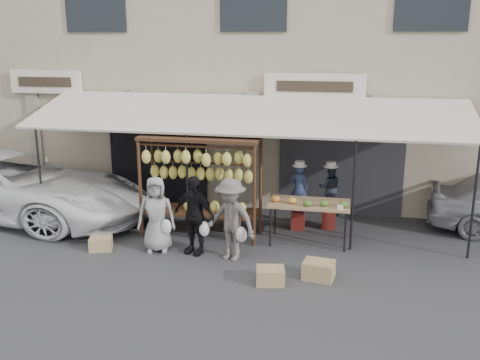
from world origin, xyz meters
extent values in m
plane|color=#2D2D30|center=(0.00, 0.00, 0.00)|extent=(90.00, 90.00, 0.00)
cube|color=gray|center=(0.00, 6.50, 3.50)|extent=(24.00, 6.00, 7.00)
cube|color=#232328|center=(2.20, 3.46, 1.25)|extent=(3.00, 0.10, 2.50)
cube|color=black|center=(-2.50, 3.46, 1.25)|extent=(2.60, 0.10, 2.50)
cube|color=silver|center=(1.50, 3.40, 3.15)|extent=(2.40, 0.10, 0.60)
cube|color=silver|center=(-5.50, 3.40, 3.15)|extent=(2.00, 0.10, 0.60)
cube|color=beige|center=(0.00, 2.30, 2.60)|extent=(10.00, 2.34, 0.63)
cylinder|color=black|center=(-4.50, 1.15, 1.15)|extent=(0.05, 0.05, 2.30)
cylinder|color=black|center=(-1.00, 1.15, 1.15)|extent=(0.05, 0.05, 2.30)
cylinder|color=black|center=(2.50, 1.15, 1.15)|extent=(0.05, 0.05, 2.30)
cylinder|color=black|center=(4.80, 1.15, 1.15)|extent=(0.05, 0.05, 2.30)
cylinder|color=#422415|center=(-2.00, 0.95, 1.10)|extent=(0.07, 0.07, 2.20)
cylinder|color=#422415|center=(0.50, 0.95, 1.10)|extent=(0.07, 0.07, 2.20)
cylinder|color=#422415|center=(-2.00, 1.75, 1.10)|extent=(0.07, 0.07, 2.20)
cylinder|color=#422415|center=(0.50, 1.75, 1.10)|extent=(0.07, 0.07, 2.20)
cube|color=#422415|center=(-0.75, 1.35, 2.20)|extent=(2.60, 0.90, 0.07)
cylinder|color=#422415|center=(-0.75, 1.00, 2.08)|extent=(2.50, 0.05, 0.05)
cylinder|color=#422415|center=(-0.75, 1.70, 2.08)|extent=(2.50, 0.05, 0.05)
cylinder|color=#422415|center=(-0.75, 1.35, 1.65)|extent=(2.50, 0.05, 0.05)
cube|color=#422415|center=(-0.75, 1.35, 0.55)|extent=(2.50, 0.80, 0.05)
ellipsoid|color=#E2DE60|center=(-1.85, 1.00, 1.81)|extent=(0.20, 0.18, 0.30)
ellipsoid|color=#E2DE60|center=(-1.63, 1.15, 1.81)|extent=(0.20, 0.18, 0.30)
ellipsoid|color=#E2DE60|center=(-1.41, 1.00, 1.83)|extent=(0.20, 0.18, 0.30)
ellipsoid|color=#E2DE60|center=(-1.19, 1.15, 1.82)|extent=(0.20, 0.18, 0.30)
ellipsoid|color=#E2DE60|center=(-0.97, 1.00, 1.85)|extent=(0.20, 0.18, 0.30)
ellipsoid|color=#E2DE60|center=(-0.75, 1.15, 1.84)|extent=(0.20, 0.18, 0.30)
ellipsoid|color=#E2DE60|center=(-0.53, 1.00, 1.80)|extent=(0.20, 0.18, 0.30)
ellipsoid|color=#E2DE60|center=(-0.31, 1.15, 1.82)|extent=(0.20, 0.18, 0.30)
ellipsoid|color=#E2DE60|center=(-0.09, 1.00, 1.84)|extent=(0.20, 0.18, 0.30)
ellipsoid|color=#E2DE60|center=(0.13, 1.15, 1.85)|extent=(0.20, 0.18, 0.30)
ellipsoid|color=#E2DE60|center=(0.35, 1.00, 1.83)|extent=(0.20, 0.18, 0.30)
ellipsoid|color=#E2DE60|center=(-1.80, 1.35, 1.41)|extent=(0.20, 0.18, 0.30)
ellipsoid|color=#E2DE60|center=(-1.59, 1.35, 1.40)|extent=(0.20, 0.18, 0.30)
ellipsoid|color=#E2DE60|center=(-1.38, 1.35, 1.40)|extent=(0.20, 0.18, 0.30)
ellipsoid|color=#E2DE60|center=(-1.17, 1.35, 1.43)|extent=(0.20, 0.18, 0.30)
ellipsoid|color=#E2DE60|center=(-0.96, 1.35, 1.40)|extent=(0.20, 0.18, 0.30)
ellipsoid|color=#E2DE60|center=(-0.75, 1.35, 1.41)|extent=(0.20, 0.18, 0.30)
ellipsoid|color=#E2DE60|center=(-0.54, 1.35, 1.41)|extent=(0.20, 0.18, 0.30)
ellipsoid|color=#E2DE60|center=(-0.33, 1.35, 1.43)|extent=(0.20, 0.18, 0.30)
ellipsoid|color=#E2DE60|center=(-0.12, 1.35, 1.39)|extent=(0.20, 0.18, 0.30)
ellipsoid|color=#E2DE60|center=(0.09, 1.35, 1.42)|extent=(0.20, 0.18, 0.30)
ellipsoid|color=#E2DE60|center=(0.30, 1.35, 1.39)|extent=(0.20, 0.18, 0.30)
cube|color=#9D7C52|center=(1.61, 1.36, 0.88)|extent=(1.70, 0.90, 0.05)
cylinder|color=black|center=(0.84, 0.99, 0.42)|extent=(0.04, 0.04, 0.85)
cylinder|color=black|center=(2.38, 0.99, 0.42)|extent=(0.04, 0.04, 0.85)
cylinder|color=black|center=(0.84, 1.73, 0.42)|extent=(0.04, 0.04, 0.85)
cylinder|color=black|center=(2.38, 1.73, 0.42)|extent=(0.04, 0.04, 0.85)
ellipsoid|color=orange|center=(0.91, 1.24, 0.97)|extent=(0.18, 0.14, 0.14)
ellipsoid|color=gold|center=(1.26, 1.20, 0.97)|extent=(0.18, 0.14, 0.14)
ellipsoid|color=#477226|center=(1.59, 1.07, 0.97)|extent=(0.18, 0.14, 0.14)
ellipsoid|color=#477226|center=(1.92, 1.13, 0.97)|extent=(0.18, 0.14, 0.14)
ellipsoid|color=#477226|center=(2.32, 1.13, 0.97)|extent=(0.18, 0.14, 0.14)
imported|color=navy|center=(1.31, 2.16, 0.97)|extent=(0.42, 0.29, 1.11)
imported|color=#212630|center=(2.00, 2.37, 0.96)|extent=(0.53, 0.42, 1.06)
imported|color=gray|center=(-1.41, 0.29, 0.79)|extent=(0.86, 0.66, 1.57)
imported|color=black|center=(-0.62, 0.33, 0.81)|extent=(1.03, 0.69, 1.62)
imported|color=#605B58|center=(0.17, 0.16, 0.83)|extent=(1.21, 0.93, 1.65)
cube|color=maroon|center=(1.31, 2.16, 0.21)|extent=(0.32, 0.32, 0.41)
cube|color=maroon|center=(2.00, 2.37, 0.21)|extent=(0.39, 0.39, 0.43)
cube|color=tan|center=(1.10, -0.78, 0.15)|extent=(0.56, 0.47, 0.30)
cube|color=tan|center=(1.93, -0.40, 0.17)|extent=(0.61, 0.50, 0.33)
cube|color=tan|center=(-2.57, 0.08, 0.14)|extent=(0.54, 0.47, 0.27)
camera|label=1|loc=(2.32, -9.48, 4.26)|focal=40.00mm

